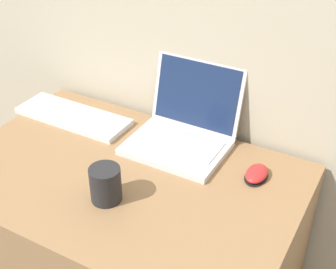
% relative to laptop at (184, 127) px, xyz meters
% --- Properties ---
extents(desk, '(1.05, 0.68, 0.74)m').
position_rel_laptop_xyz_m(desk, '(-0.08, -0.25, -0.43)').
color(desk, '#936D47').
rests_on(desk, ground_plane).
extents(laptop, '(0.31, 0.30, 0.25)m').
position_rel_laptop_xyz_m(laptop, '(0.00, 0.00, 0.00)').
color(laptop, silver).
rests_on(laptop, desk).
extents(drink_cup, '(0.09, 0.09, 0.10)m').
position_rel_laptop_xyz_m(drink_cup, '(-0.06, -0.36, -0.00)').
color(drink_cup, '#232326').
rests_on(drink_cup, desk).
extents(computer_mouse, '(0.07, 0.10, 0.03)m').
position_rel_laptop_xyz_m(computer_mouse, '(0.28, -0.07, -0.04)').
color(computer_mouse, black).
rests_on(computer_mouse, desk).
extents(external_keyboard, '(0.42, 0.15, 0.02)m').
position_rel_laptop_xyz_m(external_keyboard, '(-0.42, -0.06, -0.05)').
color(external_keyboard, silver).
rests_on(external_keyboard, desk).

